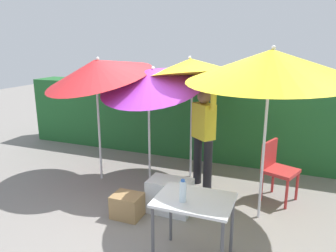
{
  "coord_description": "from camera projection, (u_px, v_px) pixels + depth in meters",
  "views": [
    {
      "loc": [
        1.69,
        -4.01,
        2.31
      ],
      "look_at": [
        0.0,
        0.3,
        1.1
      ],
      "focal_mm": 34.58,
      "sensor_mm": 36.0,
      "label": 1
    }
  ],
  "objects": [
    {
      "name": "ground_plane",
      "position": [
        161.0,
        202.0,
        4.8
      ],
      "size": [
        24.0,
        24.0,
        0.0
      ],
      "primitive_type": "plane",
      "color": "gray"
    },
    {
      "name": "hedge_row",
      "position": [
        202.0,
        121.0,
        6.62
      ],
      "size": [
        8.0,
        0.7,
        1.46
      ],
      "primitive_type": "cube",
      "color": "#23602D",
      "rests_on": "ground_plane"
    },
    {
      "name": "umbrella_rainbow",
      "position": [
        97.0,
        69.0,
        5.15
      ],
      "size": [
        1.82,
        1.78,
        2.33
      ],
      "color": "silver",
      "rests_on": "ground_plane"
    },
    {
      "name": "umbrella_orange",
      "position": [
        151.0,
        78.0,
        4.99
      ],
      "size": [
        1.66,
        1.66,
        2.15
      ],
      "color": "silver",
      "rests_on": "ground_plane"
    },
    {
      "name": "umbrella_yellow",
      "position": [
        271.0,
        65.0,
        3.88
      ],
      "size": [
        2.09,
        2.1,
        2.31
      ],
      "color": "silver",
      "rests_on": "ground_plane"
    },
    {
      "name": "umbrella_navy",
      "position": [
        191.0,
        67.0,
        5.24
      ],
      "size": [
        1.62,
        1.6,
        2.24
      ],
      "color": "silver",
      "rests_on": "ground_plane"
    },
    {
      "name": "person_vendor",
      "position": [
        203.0,
        131.0,
        5.13
      ],
      "size": [
        0.48,
        0.42,
        1.88
      ],
      "color": "black",
      "rests_on": "ground_plane"
    },
    {
      "name": "chair_plastic",
      "position": [
        276.0,
        167.0,
        4.79
      ],
      "size": [
        0.57,
        0.57,
        0.89
      ],
      "color": "#B72D2D",
      "rests_on": "ground_plane"
    },
    {
      "name": "cooler_box",
      "position": [
        170.0,
        196.0,
        4.5
      ],
      "size": [
        0.6,
        0.38,
        0.46
      ],
      "primitive_type": "cube",
      "color": "silver",
      "rests_on": "ground_plane"
    },
    {
      "name": "crate_cardboard",
      "position": [
        127.0,
        206.0,
        4.37
      ],
      "size": [
        0.39,
        0.32,
        0.32
      ],
      "primitive_type": "cube",
      "color": "#9E7A4C",
      "rests_on": "ground_plane"
    },
    {
      "name": "folding_table",
      "position": [
        194.0,
        207.0,
        3.37
      ],
      "size": [
        0.8,
        0.6,
        0.73
      ],
      "color": "#4C4C51",
      "rests_on": "ground_plane"
    },
    {
      "name": "bottle_water",
      "position": [
        183.0,
        191.0,
        3.26
      ],
      "size": [
        0.07,
        0.07,
        0.24
      ],
      "color": "silver",
      "rests_on": "folding_table"
    }
  ]
}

